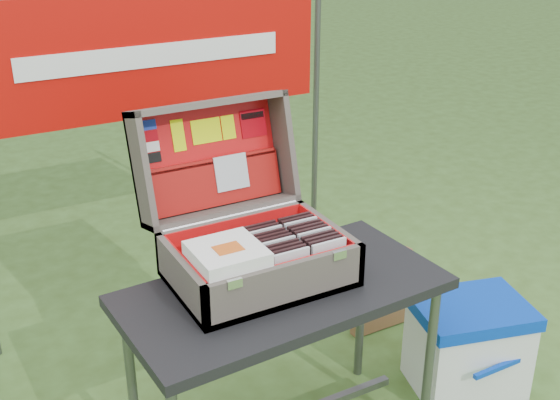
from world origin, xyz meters
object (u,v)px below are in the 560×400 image
table (283,370)px  suitcase (250,202)px  cardboard_box (382,291)px  cooler (468,346)px

table → suitcase: (-0.05, 0.14, 0.63)m
table → suitcase: bearing=106.6°
suitcase → cardboard_box: 1.23m
table → cardboard_box: size_ratio=3.05×
suitcase → cardboard_box: (0.87, 0.35, -0.80)m
table → suitcase: 0.65m
suitcase → cooler: suitcase is taller
cardboard_box → cooler: bearing=-86.8°
cooler → cardboard_box: size_ratio=1.25×
cooler → suitcase: bearing=-178.3°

